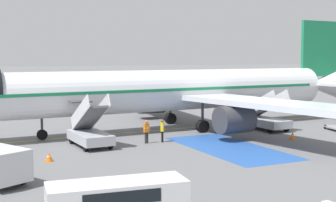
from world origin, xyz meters
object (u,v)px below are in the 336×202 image
object	(u,v)px
service_van_2	(117,199)
ground_crew_0	(216,122)
traffic_cone_2	(293,136)
boarding_stairs_aft	(265,119)
ground_crew_3	(162,129)
boarding_stairs_forward	(90,133)
ground_crew_2	(146,130)
airliner	(177,91)
traffic_cone_1	(49,157)
ground_crew_1	(217,119)
fuel_tanker	(127,91)

from	to	relation	value
service_van_2	ground_crew_0	size ratio (longest dim) A/B	3.53
ground_crew_0	traffic_cone_2	xyz separation A→B (m)	(3.83, -5.67, -0.62)
service_van_2	traffic_cone_2	distance (m)	22.94
boarding_stairs_aft	ground_crew_3	world-z (taller)	boarding_stairs_aft
traffic_cone_2	boarding_stairs_forward	bearing A→B (deg)	164.52
boarding_stairs_aft	ground_crew_3	bearing A→B (deg)	-174.48
ground_crew_2	airliner	bearing A→B (deg)	37.98
boarding_stairs_forward	boarding_stairs_aft	xyz separation A→B (m)	(16.83, 0.76, -0.03)
traffic_cone_1	ground_crew_1	bearing A→B (deg)	20.43
ground_crew_1	ground_crew_3	distance (m)	7.54
ground_crew_1	traffic_cone_2	bearing A→B (deg)	14.83
ground_crew_1	ground_crew_3	world-z (taller)	ground_crew_1
fuel_tanker	service_van_2	bearing A→B (deg)	163.05
ground_crew_3	fuel_tanker	bearing A→B (deg)	20.70
airliner	boarding_stairs_forward	xyz separation A→B (m)	(-9.75, -4.87, -2.58)
service_van_2	traffic_cone_2	world-z (taller)	service_van_2
traffic_cone_2	airliner	bearing A→B (deg)	122.67
ground_crew_1	boarding_stairs_forward	bearing A→B (deg)	-90.82
ground_crew_3	airliner	bearing A→B (deg)	0.53
boarding_stairs_forward	ground_crew_1	xyz separation A→B (m)	(12.49, 2.22, 0.07)
boarding_stairs_forward	ground_crew_0	xyz separation A→B (m)	(11.82, 1.33, -0.07)
airliner	fuel_tanker	xyz separation A→B (m)	(4.94, 26.30, -1.86)
ground_crew_1	traffic_cone_2	world-z (taller)	ground_crew_1
ground_crew_0	ground_crew_1	bearing A→B (deg)	-5.88
service_van_2	airliner	bearing A→B (deg)	-25.03
ground_crew_0	ground_crew_2	xyz separation A→B (m)	(-7.55, -2.10, 0.11)
service_van_2	ground_crew_3	distance (m)	18.30
boarding_stairs_aft	fuel_tanker	world-z (taller)	boarding_stairs_aft
service_van_2	ground_crew_3	bearing A→B (deg)	-23.53
service_van_2	traffic_cone_1	bearing A→B (deg)	7.61
fuel_tanker	ground_crew_1	distance (m)	29.04
airliner	traffic_cone_2	bearing A→B (deg)	-149.91
fuel_tanker	traffic_cone_1	world-z (taller)	fuel_tanker
fuel_tanker	service_van_2	xyz separation A→B (m)	(-18.41, -47.76, -0.62)
ground_crew_1	ground_crew_3	size ratio (longest dim) A/B	1.02
boarding_stairs_forward	service_van_2	xyz separation A→B (m)	(-3.72, -16.59, 0.10)
ground_crew_2	ground_crew_1	bearing A→B (deg)	12.16
ground_crew_2	traffic_cone_2	distance (m)	11.94
fuel_tanker	traffic_cone_2	size ratio (longest dim) A/B	17.83
boarding_stairs_forward	traffic_cone_1	distance (m)	5.48
boarding_stairs_forward	ground_crew_1	size ratio (longest dim) A/B	2.89
fuel_tanker	ground_crew_3	xyz separation A→B (m)	(-9.09, -32.01, -0.67)
service_van_2	ground_crew_1	size ratio (longest dim) A/B	3.10
fuel_tanker	ground_crew_3	distance (m)	33.28
fuel_tanker	traffic_cone_1	size ratio (longest dim) A/B	17.84
boarding_stairs_aft	fuel_tanker	distance (m)	30.50
service_van_2	traffic_cone_1	distance (m)	12.76
traffic_cone_1	boarding_stairs_aft	bearing A→B (deg)	12.59
ground_crew_0	ground_crew_1	xyz separation A→B (m)	(0.67, 0.89, 0.14)
ground_crew_3	traffic_cone_1	size ratio (longest dim) A/B	3.00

